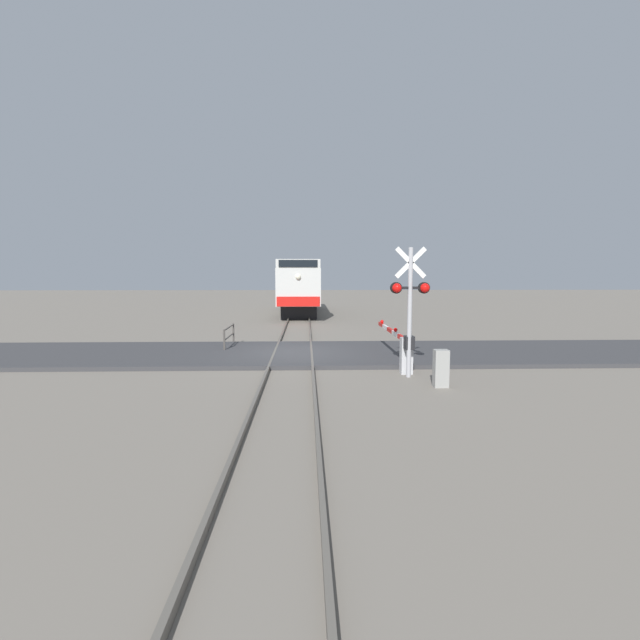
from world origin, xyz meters
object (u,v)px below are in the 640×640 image
crossing_gate (402,346)px  utility_cabinet (441,368)px  crossing_signal (410,297)px  locomotive (300,287)px  guard_railing (229,334)px

crossing_gate → utility_cabinet: size_ratio=5.46×
utility_cabinet → crossing_signal: bearing=116.5°
locomotive → utility_cabinet: size_ratio=14.52×
locomotive → utility_cabinet: 24.88m
locomotive → guard_railing: size_ratio=6.50×
guard_railing → locomotive: bearing=81.2°
locomotive → crossing_gate: 22.36m
crossing_gate → locomotive: bearing=99.4°
utility_cabinet → guard_railing: bearing=135.9°
locomotive → guard_railing: (-2.74, -17.71, -1.52)m
crossing_signal → guard_railing: size_ratio=1.69×
utility_cabinet → crossing_gate: bearing=103.3°
locomotive → crossing_signal: 23.52m
crossing_gate → crossing_signal: bearing=-91.5°
crossing_gate → guard_railing: 7.72m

